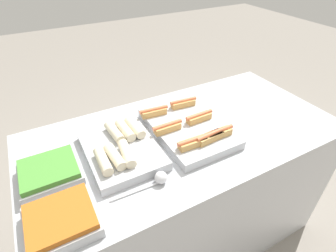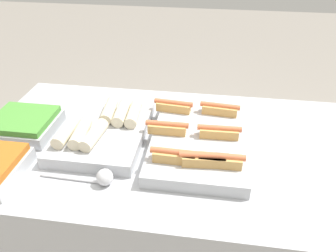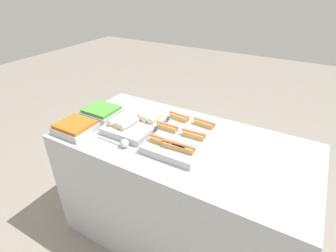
{
  "view_description": "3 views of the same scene",
  "coord_description": "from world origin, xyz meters",
  "px_view_note": "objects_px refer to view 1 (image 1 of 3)",
  "views": [
    {
      "loc": [
        -0.63,
        -0.96,
        1.82
      ],
      "look_at": [
        -0.11,
        0.0,
        1.02
      ],
      "focal_mm": 28.0,
      "sensor_mm": 36.0,
      "label": 1
    },
    {
      "loc": [
        0.04,
        -1.03,
        1.7
      ],
      "look_at": [
        -0.11,
        0.0,
        1.02
      ],
      "focal_mm": 35.0,
      "sensor_mm": 36.0,
      "label": 2
    },
    {
      "loc": [
        0.66,
        -1.33,
        1.91
      ],
      "look_at": [
        -0.11,
        0.0,
        1.02
      ],
      "focal_mm": 28.0,
      "sensor_mm": 36.0,
      "label": 3
    }
  ],
  "objects_px": {
    "tray_side_front": "(61,221)",
    "tray_side_back": "(50,173)",
    "tray_hotdogs": "(188,127)",
    "serving_spoon_near": "(158,179)",
    "tray_wraps": "(121,148)"
  },
  "relations": [
    {
      "from": "tray_side_front",
      "to": "tray_side_back",
      "type": "distance_m",
      "value": 0.27
    },
    {
      "from": "tray_hotdogs",
      "to": "serving_spoon_near",
      "type": "xyz_separation_m",
      "value": [
        -0.31,
        -0.25,
        -0.01
      ]
    },
    {
      "from": "tray_wraps",
      "to": "serving_spoon_near",
      "type": "height_order",
      "value": "tray_wraps"
    },
    {
      "from": "tray_hotdogs",
      "to": "tray_side_back",
      "type": "xyz_separation_m",
      "value": [
        -0.71,
        -0.0,
        0.0
      ]
    },
    {
      "from": "tray_side_front",
      "to": "tray_side_back",
      "type": "height_order",
      "value": "same"
    },
    {
      "from": "tray_wraps",
      "to": "serving_spoon_near",
      "type": "distance_m",
      "value": 0.27
    },
    {
      "from": "tray_side_back",
      "to": "tray_hotdogs",
      "type": "bearing_deg",
      "value": 0.17
    },
    {
      "from": "tray_hotdogs",
      "to": "tray_side_back",
      "type": "bearing_deg",
      "value": -179.83
    },
    {
      "from": "tray_side_front",
      "to": "serving_spoon_near",
      "type": "bearing_deg",
      "value": 2.84
    },
    {
      "from": "tray_hotdogs",
      "to": "serving_spoon_near",
      "type": "bearing_deg",
      "value": -140.42
    },
    {
      "from": "tray_hotdogs",
      "to": "serving_spoon_near",
      "type": "distance_m",
      "value": 0.4
    },
    {
      "from": "serving_spoon_near",
      "to": "tray_wraps",
      "type": "bearing_deg",
      "value": 106.21
    },
    {
      "from": "tray_side_front",
      "to": "serving_spoon_near",
      "type": "height_order",
      "value": "tray_side_front"
    },
    {
      "from": "tray_wraps",
      "to": "serving_spoon_near",
      "type": "xyz_separation_m",
      "value": [
        0.07,
        -0.26,
        -0.01
      ]
    },
    {
      "from": "tray_side_front",
      "to": "tray_wraps",
      "type": "bearing_deg",
      "value": 39.85
    }
  ]
}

